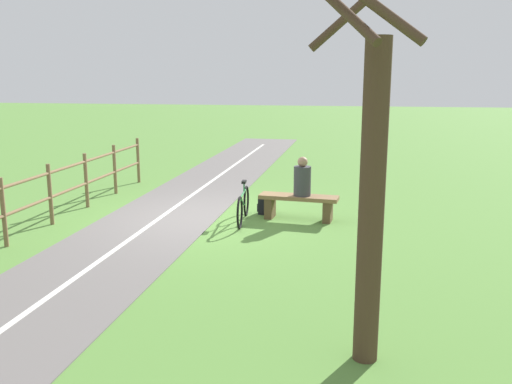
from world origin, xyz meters
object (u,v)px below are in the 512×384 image
person_seated (302,179)px  bicycle (243,205)px  backpack (265,205)px  bench (299,203)px  tree_far_right (370,182)px

person_seated → bicycle: (1.16, 0.37, -0.51)m
person_seated → backpack: size_ratio=2.13×
bench → bicycle: size_ratio=1.00×
bench → backpack: (0.75, -0.37, -0.16)m
bench → backpack: bench is taller
bench → bicycle: bearing=25.6°
backpack → person_seated: bearing=155.1°
bench → bicycle: bicycle is taller
backpack → bench: bearing=153.6°
backpack → tree_far_right: 6.51m
tree_far_right → backpack: bearing=-72.1°
tree_far_right → bicycle: bearing=-66.5°
person_seated → tree_far_right: (-1.11, 5.59, 1.07)m
backpack → tree_far_right: bearing=107.9°
bench → backpack: bearing=-20.0°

